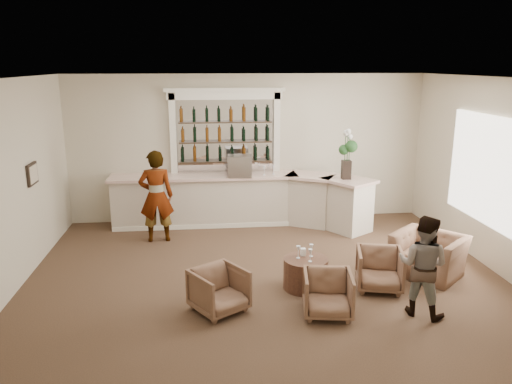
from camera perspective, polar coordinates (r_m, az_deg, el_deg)
ground at (r=8.47m, az=1.17°, el=-10.06°), size 8.00×8.00×0.00m
room_shell at (r=8.51m, az=1.75°, el=6.52°), size 8.04×7.02×3.32m
bar_counter at (r=11.07m, az=-1.56°, el=-0.93°), size 5.72×1.80×1.14m
back_bar_alcove at (r=11.16m, az=-3.52°, el=6.83°), size 2.64×0.25×3.00m
cocktail_table at (r=8.15m, az=5.68°, el=-9.22°), size 0.71×0.71×0.50m
sommelier at (r=10.18m, az=-11.33°, el=-0.49°), size 0.72×0.51×1.87m
guest at (r=7.52m, az=18.53°, el=-7.99°), size 0.91×0.89×1.48m
armchair_left at (r=7.40m, az=-4.24°, el=-11.14°), size 0.97×0.98×0.65m
armchair_center at (r=7.35m, az=8.20°, el=-11.45°), size 0.78×0.80×0.64m
armchair_right at (r=8.29m, az=13.93°, el=-8.58°), size 0.86×0.87×0.66m
armchair_far at (r=9.06m, az=19.12°, el=-6.78°), size 1.44×1.45×0.71m
espresso_machine at (r=10.80m, az=-1.90°, el=3.01°), size 0.54×0.46×0.45m
flower_vase at (r=10.64m, az=10.36°, el=4.62°), size 0.28×0.28×1.06m
wine_glass_bar_left at (r=10.92m, az=0.95°, el=2.49°), size 0.07×0.07×0.21m
wine_glass_bar_right at (r=11.00m, az=2.01°, el=2.57°), size 0.07×0.07×0.21m
wine_glass_tbl_a at (r=8.02m, az=4.85°, el=-6.86°), size 0.07×0.07×0.21m
wine_glass_tbl_b at (r=8.11m, az=6.33°, el=-6.65°), size 0.07×0.07×0.21m
wine_glass_tbl_c at (r=7.91m, az=6.22°, el=-7.22°), size 0.07×0.07×0.21m
napkin_holder at (r=8.16m, az=5.40°, el=-6.84°), size 0.08×0.08×0.12m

